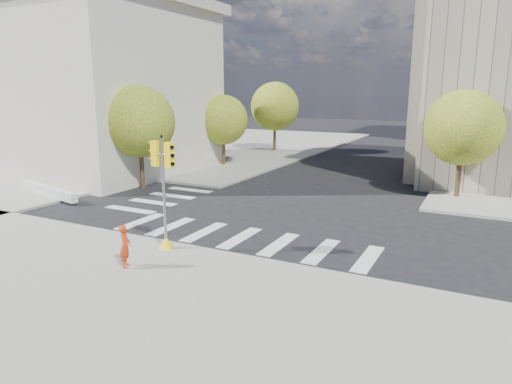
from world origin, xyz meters
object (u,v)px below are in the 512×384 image
at_px(lamp_near, 476,115).
at_px(planter_wall, 48,191).
at_px(lamp_far, 482,108).
at_px(photographer, 125,246).
at_px(traffic_signal, 164,202).

bearing_deg(lamp_near, planter_wall, -146.04).
height_order(lamp_near, planter_wall, lamp_near).
relative_size(lamp_far, photographer, 5.41).
distance_m(lamp_near, lamp_far, 14.00).
height_order(lamp_far, traffic_signal, lamp_far).
bearing_deg(lamp_far, lamp_near, -90.00).
bearing_deg(lamp_far, photographer, -105.76).
bearing_deg(photographer, lamp_near, -56.55).
bearing_deg(traffic_signal, planter_wall, 171.04).
distance_m(traffic_signal, photographer, 2.41).
bearing_deg(lamp_near, lamp_far, 90.00).
bearing_deg(photographer, traffic_signal, -32.34).
xyz_separation_m(lamp_far, planter_wall, (-21.60, -28.55, -4.18)).
xyz_separation_m(lamp_near, planter_wall, (-21.60, -14.55, -4.18)).
bearing_deg(planter_wall, lamp_near, 47.55).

